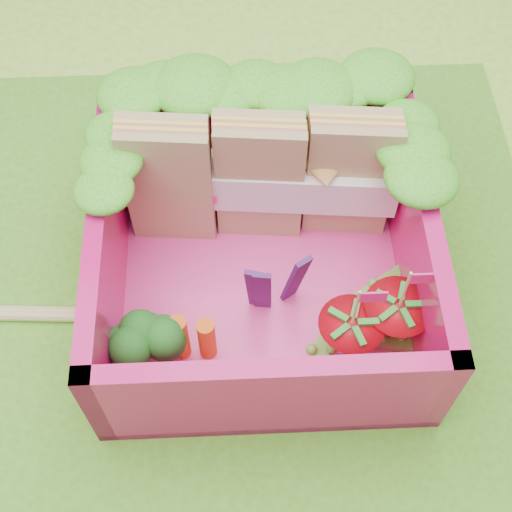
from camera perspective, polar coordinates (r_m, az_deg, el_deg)
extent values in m
plane|color=#82CD39|center=(3.11, -0.49, -2.35)|extent=(14.00, 14.00, 0.00)
cube|color=#599D23|center=(3.10, -0.49, -2.21)|extent=(2.60, 2.60, 0.03)
cube|color=#F03D96|center=(3.05, 0.48, -2.24)|extent=(1.30, 1.30, 0.05)
cube|color=#D61264|center=(3.21, -0.02, 9.55)|extent=(1.30, 0.07, 0.55)
cube|color=#D61264|center=(2.56, 1.19, -11.36)|extent=(1.30, 0.07, 0.55)
cube|color=#D61264|center=(2.89, -11.77, -0.16)|extent=(0.07, 1.30, 0.55)
cube|color=#D61264|center=(2.93, 12.63, 0.72)|extent=(0.07, 1.30, 0.55)
ellipsoid|color=#26971B|center=(2.98, -9.90, 12.87)|extent=(0.30, 0.30, 0.11)
ellipsoid|color=#26971B|center=(2.96, -7.45, 13.03)|extent=(0.30, 0.30, 0.11)
ellipsoid|color=#26971B|center=(2.95, -4.97, 13.16)|extent=(0.30, 0.30, 0.11)
ellipsoid|color=#26971B|center=(2.95, -2.48, 13.27)|extent=(0.30, 0.30, 0.11)
ellipsoid|color=#26971B|center=(2.95, 0.01, 13.35)|extent=(0.30, 0.30, 0.11)
ellipsoid|color=#26971B|center=(2.96, 2.50, 13.42)|extent=(0.30, 0.30, 0.11)
ellipsoid|color=#26971B|center=(2.97, 4.97, 13.45)|extent=(0.30, 0.30, 0.11)
ellipsoid|color=#26971B|center=(2.99, 7.42, 13.46)|extent=(0.30, 0.30, 0.11)
ellipsoid|color=#26971B|center=(3.01, 9.84, 13.45)|extent=(0.30, 0.30, 0.11)
ellipsoid|color=#26971B|center=(2.67, -12.11, 5.48)|extent=(0.27, 0.27, 0.10)
ellipsoid|color=#26971B|center=(2.76, -11.91, 7.77)|extent=(0.27, 0.27, 0.10)
ellipsoid|color=#26971B|center=(2.85, -11.72, 9.92)|extent=(0.27, 0.27, 0.10)
ellipsoid|color=#26971B|center=(2.71, 12.88, 6.30)|extent=(0.27, 0.27, 0.10)
ellipsoid|color=#26971B|center=(2.80, 12.41, 8.55)|extent=(0.27, 0.27, 0.10)
ellipsoid|color=#26971B|center=(2.89, 11.97, 10.65)|extent=(0.27, 0.27, 0.10)
cube|color=#A77D58|center=(2.96, -6.98, 6.05)|extent=(0.37, 0.18, 0.63)
cube|color=#A77D58|center=(2.95, 0.24, 6.34)|extent=(0.37, 0.18, 0.63)
cube|color=#A77D58|center=(2.98, 7.40, 6.53)|extent=(0.37, 0.18, 0.63)
cube|color=white|center=(2.97, 0.23, 5.96)|extent=(1.16, 0.27, 0.20)
cylinder|color=#67A24E|center=(2.83, -8.66, -7.63)|extent=(0.12, 0.12, 0.14)
ellipsoid|color=#165319|center=(2.72, -9.01, -6.50)|extent=(0.32, 0.32, 0.12)
cylinder|color=orange|center=(2.78, -6.10, -6.49)|extent=(0.07, 0.07, 0.26)
cylinder|color=orange|center=(2.78, -3.95, -6.64)|extent=(0.07, 0.07, 0.23)
cube|color=#421856|center=(2.79, -0.01, -2.67)|extent=(0.07, 0.04, 0.38)
cube|color=#421856|center=(2.79, 0.50, -2.80)|extent=(0.07, 0.03, 0.38)
cube|color=#421856|center=(2.82, 3.19, -1.85)|extent=(0.07, 0.05, 0.38)
cone|color=red|center=(2.79, 7.39, -6.57)|extent=(0.25, 0.25, 0.25)
cylinder|color=#DBC17B|center=(2.57, 7.99, -4.17)|extent=(0.01, 0.01, 0.24)
cube|color=#F22883|center=(2.51, 9.33, -3.25)|extent=(0.10, 0.01, 0.06)
cone|color=red|center=(2.84, 10.95, -5.21)|extent=(0.26, 0.26, 0.26)
cylinder|color=#DBC17B|center=(2.62, 11.84, -2.69)|extent=(0.01, 0.01, 0.24)
cube|color=#F22883|center=(2.57, 13.23, -1.75)|extent=(0.10, 0.01, 0.06)
cube|color=#59A634|center=(3.04, 10.03, -2.46)|extent=(0.31, 0.23, 0.05)
cube|color=#59A634|center=(2.92, 10.69, -6.68)|extent=(0.33, 0.14, 0.05)
cube|color=#59A634|center=(2.86, 5.22, -7.71)|extent=(0.22, 0.31, 0.05)
cube|color=#CCBA70|center=(3.14, -18.28, -4.53)|extent=(1.97, 0.18, 0.05)
cube|color=#CCBA70|center=(3.13, -17.27, -4.25)|extent=(1.97, 0.18, 0.05)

